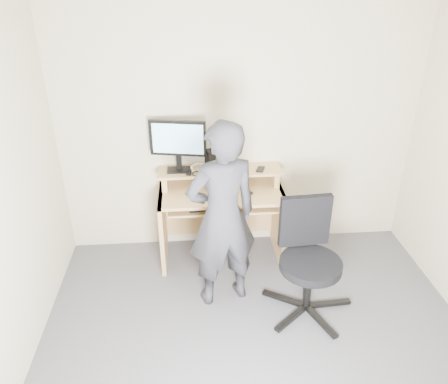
{
  "coord_description": "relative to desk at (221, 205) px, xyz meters",
  "views": [
    {
      "loc": [
        -0.48,
        -2.25,
        2.69
      ],
      "look_at": [
        -0.21,
        1.05,
        0.95
      ],
      "focal_mm": 35.0,
      "sensor_mm": 36.0,
      "label": 1
    }
  ],
  "objects": [
    {
      "name": "ground",
      "position": [
        0.2,
        -1.53,
        -0.55
      ],
      "size": [
        3.5,
        3.5,
        0.0
      ],
      "primitive_type": "plane",
      "color": "#55545A",
      "rests_on": "ground"
    },
    {
      "name": "back_wall",
      "position": [
        0.2,
        0.22,
        0.7
      ],
      "size": [
        3.5,
        0.02,
        2.5
      ],
      "primitive_type": "cube",
      "color": "#BFB198",
      "rests_on": "ground"
    },
    {
      "name": "ceiling",
      "position": [
        0.2,
        -1.53,
        1.95
      ],
      "size": [
        3.5,
        3.5,
        0.02
      ],
      "primitive_type": "cube",
      "color": "white",
      "rests_on": "back_wall"
    },
    {
      "name": "desk",
      "position": [
        0.0,
        0.0,
        0.0
      ],
      "size": [
        1.2,
        0.6,
        0.91
      ],
      "color": "tan",
      "rests_on": "ground"
    },
    {
      "name": "monitor",
      "position": [
        -0.4,
        0.07,
        0.67
      ],
      "size": [
        0.53,
        0.15,
        0.51
      ],
      "rotation": [
        0.0,
        0.0,
        -0.19
      ],
      "color": "black",
      "rests_on": "desk"
    },
    {
      "name": "external_drive",
      "position": [
        -0.1,
        0.07,
        0.46
      ],
      "size": [
        0.11,
        0.15,
        0.2
      ],
      "primitive_type": "cube",
      "rotation": [
        0.0,
        0.0,
        0.31
      ],
      "color": "black",
      "rests_on": "desk"
    },
    {
      "name": "travel_mug",
      "position": [
        0.09,
        0.09,
        0.46
      ],
      "size": [
        0.11,
        0.11,
        0.2
      ],
      "primitive_type": "cylinder",
      "rotation": [
        0.0,
        0.0,
        -0.33
      ],
      "color": "silver",
      "rests_on": "desk"
    },
    {
      "name": "smartphone",
      "position": [
        0.39,
        0.03,
        0.37
      ],
      "size": [
        0.11,
        0.15,
        0.01
      ],
      "primitive_type": "cube",
      "rotation": [
        0.0,
        0.0,
        -0.35
      ],
      "color": "black",
      "rests_on": "desk"
    },
    {
      "name": "charger",
      "position": [
        -0.31,
        -0.03,
        0.38
      ],
      "size": [
        0.05,
        0.05,
        0.03
      ],
      "primitive_type": "cube",
      "rotation": [
        0.0,
        0.0,
        -0.17
      ],
      "color": "black",
      "rests_on": "desk"
    },
    {
      "name": "headphones",
      "position": [
        -0.21,
        0.1,
        0.37
      ],
      "size": [
        0.18,
        0.18,
        0.06
      ],
      "primitive_type": "torus",
      "rotation": [
        0.26,
        0.0,
        -0.17
      ],
      "color": "silver",
      "rests_on": "desk"
    },
    {
      "name": "keyboard",
      "position": [
        -0.1,
        -0.17,
        0.12
      ],
      "size": [
        0.49,
        0.29,
        0.03
      ],
      "primitive_type": "cube",
      "rotation": [
        0.0,
        0.0,
        0.24
      ],
      "color": "black",
      "rests_on": "desk"
    },
    {
      "name": "mouse",
      "position": [
        0.24,
        -0.18,
        0.22
      ],
      "size": [
        0.11,
        0.08,
        0.04
      ],
      "primitive_type": "ellipsoid",
      "rotation": [
        0.0,
        0.0,
        -0.17
      ],
      "color": "black",
      "rests_on": "desk"
    },
    {
      "name": "office_chair",
      "position": [
        0.66,
        -0.87,
        -0.01
      ],
      "size": [
        0.76,
        0.78,
        0.98
      ],
      "rotation": [
        0.0,
        0.0,
        0.07
      ],
      "color": "black",
      "rests_on": "ground"
    },
    {
      "name": "person",
      "position": [
        -0.04,
        -0.71,
        0.29
      ],
      "size": [
        0.7,
        0.56,
        1.67
      ],
      "primitive_type": "imported",
      "rotation": [
        0.0,
        0.0,
        3.43
      ],
      "color": "black",
      "rests_on": "ground"
    }
  ]
}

